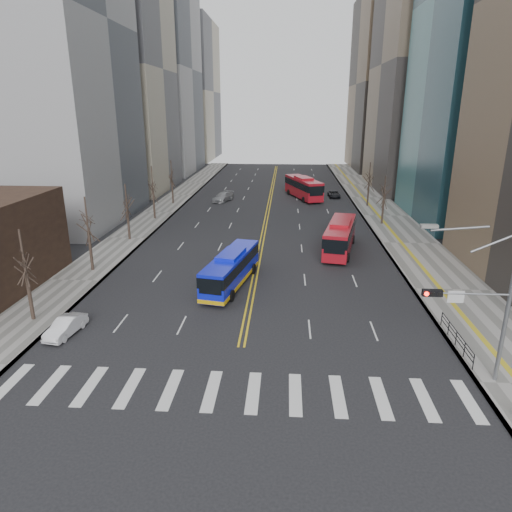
{
  "coord_description": "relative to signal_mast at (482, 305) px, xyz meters",
  "views": [
    {
      "loc": [
        2.8,
        -21.98,
        15.26
      ],
      "look_at": [
        0.67,
        10.04,
        4.82
      ],
      "focal_mm": 32.0,
      "sensor_mm": 36.0,
      "label": 1
    }
  ],
  "objects": [
    {
      "name": "ground",
      "position": [
        -13.77,
        -2.0,
        -4.86
      ],
      "size": [
        220.0,
        220.0,
        0.0
      ],
      "primitive_type": "plane",
      "color": "black"
    },
    {
      "name": "car_white",
      "position": [
        -26.27,
        4.0,
        -4.24
      ],
      "size": [
        1.85,
        3.89,
        1.23
      ],
      "primitive_type": "imported",
      "rotation": [
        0.0,
        0.0,
        -0.15
      ],
      "color": "silver",
      "rests_on": "ground"
    },
    {
      "name": "pedestrian_railing",
      "position": [
        0.53,
        4.0,
        -4.03
      ],
      "size": [
        0.06,
        6.06,
        1.02
      ],
      "color": "black",
      "rests_on": "sidewalk_right"
    },
    {
      "name": "red_bus_near",
      "position": [
        -4.92,
        25.1,
        -2.92
      ],
      "size": [
        4.76,
        11.23,
        3.48
      ],
      "color": "#A3111C",
      "rests_on": "ground"
    },
    {
      "name": "signal_mast",
      "position": [
        0.0,
        0.0,
        0.0
      ],
      "size": [
        5.37,
        0.37,
        9.39
      ],
      "color": "gray",
      "rests_on": "ground"
    },
    {
      "name": "crosswalk",
      "position": [
        -13.77,
        -2.0,
        -4.85
      ],
      "size": [
        26.7,
        4.0,
        0.01
      ],
      "color": "silver",
      "rests_on": "ground"
    },
    {
      "name": "sidewalk_left",
      "position": [
        -30.27,
        43.0,
        -4.78
      ],
      "size": [
        5.0,
        130.0,
        0.15
      ],
      "primitive_type": "cube",
      "color": "slate",
      "rests_on": "ground"
    },
    {
      "name": "blue_bus",
      "position": [
        -15.73,
        14.13,
        -3.22
      ],
      "size": [
        4.3,
        10.88,
        3.13
      ],
      "color": "#0E19D5",
      "rests_on": "ground"
    },
    {
      "name": "car_silver",
      "position": [
        -21.76,
        52.82,
        -4.1
      ],
      "size": [
        3.68,
        5.61,
        1.51
      ],
      "primitive_type": "imported",
      "rotation": [
        0.0,
        0.0,
        -0.33
      ],
      "color": "gray",
      "rests_on": "ground"
    },
    {
      "name": "street_trees",
      "position": [
        -20.94,
        32.55,
        0.02
      ],
      "size": [
        35.2,
        47.2,
        7.6
      ],
      "color": "#30231D",
      "rests_on": "ground"
    },
    {
      "name": "car_dark_far",
      "position": [
        -2.41,
        57.75,
        -4.29
      ],
      "size": [
        2.08,
        4.18,
        1.14
      ],
      "primitive_type": "imported",
      "rotation": [
        0.0,
        0.0,
        0.05
      ],
      "color": "black",
      "rests_on": "ground"
    },
    {
      "name": "office_towers",
      "position": [
        -13.64,
        66.51,
        19.07
      ],
      "size": [
        83.0,
        134.0,
        58.0
      ],
      "color": "gray",
      "rests_on": "ground"
    },
    {
      "name": "sidewalk_right",
      "position": [
        3.73,
        43.0,
        -4.78
      ],
      "size": [
        7.0,
        130.0,
        0.15
      ],
      "primitive_type": "cube",
      "color": "slate",
      "rests_on": "ground"
    },
    {
      "name": "car_dark_mid",
      "position": [
        -3.49,
        37.61,
        -4.12
      ],
      "size": [
        3.37,
        4.63,
        1.46
      ],
      "primitive_type": "imported",
      "rotation": [
        0.0,
        0.0,
        -0.43
      ],
      "color": "black",
      "rests_on": "ground"
    },
    {
      "name": "centerline",
      "position": [
        -13.77,
        53.0,
        -4.85
      ],
      "size": [
        0.55,
        100.0,
        0.01
      ],
      "color": "gold",
      "rests_on": "ground"
    },
    {
      "name": "red_bus_far",
      "position": [
        -7.96,
        56.48,
        -2.75
      ],
      "size": [
        6.53,
        12.26,
        3.79
      ],
      "color": "#A3111C",
      "rests_on": "ground"
    }
  ]
}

